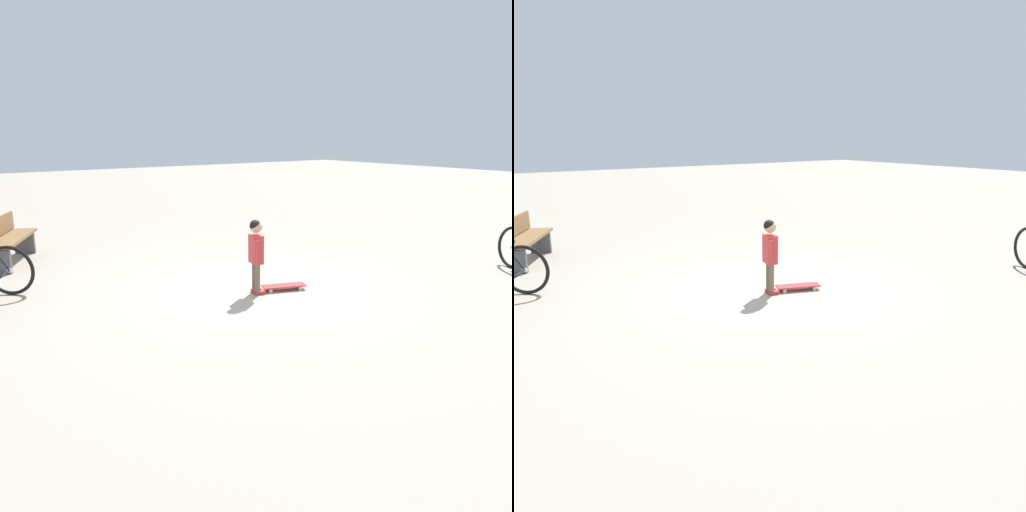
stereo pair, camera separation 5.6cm
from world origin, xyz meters
TOP-DOWN VIEW (x-y plane):
  - ground_plane at (0.00, 0.00)m, footprint 50.00×50.00m
  - child_person at (0.07, 0.20)m, footprint 0.29×0.33m
  - skateboard at (-0.35, 0.30)m, footprint 0.66×0.40m
  - street_bench at (2.62, -3.63)m, footprint 1.09×1.63m

SIDE VIEW (x-z plane):
  - ground_plane at x=0.00m, z-range 0.00..0.00m
  - skateboard at x=-0.35m, z-range 0.02..0.10m
  - street_bench at x=2.62m, z-range 0.02..0.82m
  - child_person at x=0.07m, z-range 0.13..1.19m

